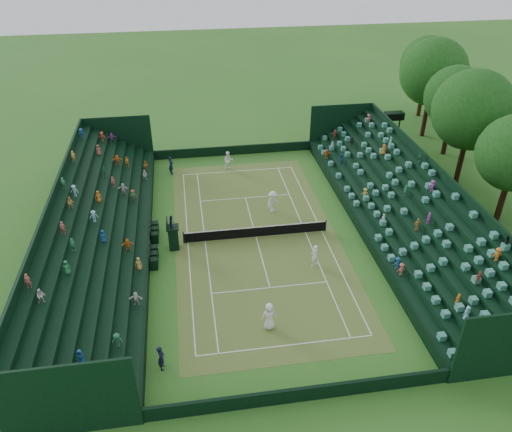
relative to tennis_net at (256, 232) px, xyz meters
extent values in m
plane|color=#2A6821|center=(0.00, 0.00, -0.53)|extent=(160.00, 160.00, 0.00)
cube|color=#3B7627|center=(0.00, 0.00, -0.52)|extent=(12.97, 26.77, 0.01)
cube|color=black|center=(0.00, 15.88, -0.03)|extent=(17.17, 0.20, 1.00)
cube|color=black|center=(0.00, -15.88, -0.03)|extent=(17.17, 0.20, 1.00)
cube|color=black|center=(8.48, 0.00, -0.03)|extent=(0.20, 31.77, 1.00)
cube|color=black|center=(-8.48, 0.00, -0.03)|extent=(0.20, 31.77, 1.00)
cube|color=black|center=(8.98, 0.00, -0.03)|extent=(0.80, 32.00, 1.00)
cube|color=black|center=(9.79, 0.00, 0.20)|extent=(0.80, 32.00, 1.45)
cube|color=black|center=(10.58, 0.00, 0.42)|extent=(0.80, 32.00, 1.90)
cube|color=black|center=(11.38, 0.00, 0.65)|extent=(0.80, 32.00, 2.35)
cube|color=black|center=(12.18, 0.00, 0.87)|extent=(0.80, 32.00, 2.80)
cube|color=black|center=(12.98, 0.00, 1.10)|extent=(0.80, 32.00, 3.25)
cube|color=black|center=(13.79, 0.00, 1.32)|extent=(0.80, 32.00, 3.70)
cube|color=black|center=(14.59, 0.00, 1.55)|extent=(0.80, 32.00, 4.15)
cube|color=black|center=(15.08, 0.00, 1.92)|extent=(0.20, 32.00, 4.90)
cube|color=black|center=(-8.98, 0.00, -0.03)|extent=(0.80, 32.00, 1.00)
cube|color=black|center=(-9.79, 0.00, 0.20)|extent=(0.80, 32.00, 1.45)
cube|color=black|center=(-10.58, 0.00, 0.42)|extent=(0.80, 32.00, 1.90)
cube|color=black|center=(-11.38, 0.00, 0.65)|extent=(0.80, 32.00, 2.35)
cube|color=black|center=(-12.18, 0.00, 0.87)|extent=(0.80, 32.00, 2.80)
cube|color=black|center=(-12.98, 0.00, 1.10)|extent=(0.80, 32.00, 3.25)
cube|color=black|center=(-13.79, 0.00, 1.32)|extent=(0.80, 32.00, 3.70)
cube|color=black|center=(-14.59, 0.00, 1.55)|extent=(0.80, 32.00, 4.15)
cube|color=black|center=(-15.08, 0.00, 1.92)|extent=(0.20, 32.00, 4.90)
cylinder|color=black|center=(-5.79, 0.00, 0.00)|extent=(0.10, 0.10, 1.06)
cylinder|color=black|center=(5.79, 0.00, 0.00)|extent=(0.10, 0.10, 1.06)
cube|color=black|center=(0.00, 0.00, -0.07)|extent=(11.57, 0.02, 0.86)
cube|color=white|center=(0.00, 0.00, 0.40)|extent=(11.57, 0.04, 0.07)
cylinder|color=black|center=(17.00, 16.00, 0.97)|extent=(0.16, 0.16, 3.00)
cylinder|color=black|center=(18.50, 16.00, 0.97)|extent=(0.16, 0.16, 3.00)
cube|color=black|center=(17.75, 16.00, 2.77)|extent=(2.00, 1.00, 0.80)
cylinder|color=black|center=(20.65, -0.62, 1.16)|extent=(0.50, 0.50, 3.37)
cylinder|color=black|center=(20.50, 6.19, 1.45)|extent=(0.50, 0.50, 3.95)
sphere|color=#123F12|center=(20.50, 6.19, 6.81)|extent=(7.23, 7.23, 7.23)
cylinder|color=black|center=(22.41, 12.63, 1.18)|extent=(0.50, 0.50, 3.41)
sphere|color=#123F12|center=(22.41, 12.63, 5.81)|extent=(6.24, 6.24, 6.24)
cylinder|color=black|center=(22.31, 17.67, 1.47)|extent=(0.50, 0.50, 3.99)
sphere|color=#123F12|center=(22.31, 17.67, 6.89)|extent=(7.30, 7.30, 7.30)
cylinder|color=black|center=(24.66, 23.90, 1.25)|extent=(0.50, 0.50, 3.55)
sphere|color=#123F12|center=(24.66, 23.90, 6.07)|extent=(6.49, 6.49, 6.49)
cube|color=black|center=(-6.55, -0.59, 0.43)|extent=(0.74, 0.74, 1.91)
cube|color=black|center=(-6.55, -0.59, 1.44)|extent=(0.96, 0.96, 0.11)
cube|color=black|center=(-6.92, -0.59, 1.81)|extent=(0.09, 0.96, 0.74)
imported|color=black|center=(-6.55, -0.59, 1.99)|extent=(0.46, 0.54, 0.99)
cube|color=black|center=(-8.05, -2.93, -0.09)|extent=(0.55, 0.55, 0.88)
cube|color=black|center=(-8.32, -2.93, 0.47)|extent=(0.07, 0.55, 0.55)
cube|color=black|center=(-8.05, -2.13, -0.09)|extent=(0.55, 0.55, 0.88)
cube|color=black|center=(-8.32, -2.13, 0.47)|extent=(0.07, 0.55, 0.55)
cube|color=black|center=(-8.05, -1.33, -0.09)|extent=(0.55, 0.55, 0.88)
cube|color=black|center=(-8.32, -1.33, 0.47)|extent=(0.07, 0.55, 0.55)
cube|color=black|center=(-8.05, 0.47, -0.09)|extent=(0.55, 0.55, 0.88)
cube|color=black|center=(-8.32, 0.47, 0.47)|extent=(0.07, 0.55, 0.55)
cube|color=black|center=(-8.05, 1.27, -0.09)|extent=(0.55, 0.55, 0.88)
cube|color=black|center=(-8.32, 1.27, 0.47)|extent=(0.07, 0.55, 0.55)
cube|color=black|center=(-8.05, 2.07, -0.09)|extent=(0.55, 0.55, 0.88)
cube|color=black|center=(-8.32, 2.07, 0.47)|extent=(0.07, 0.55, 0.55)
imported|color=silver|center=(-0.74, -10.22, 0.45)|extent=(0.99, 0.67, 1.96)
imported|color=white|center=(3.69, -4.38, 0.38)|extent=(0.79, 0.70, 1.81)
imported|color=white|center=(-0.89, 12.36, 0.47)|extent=(1.05, 0.87, 1.98)
imported|color=white|center=(2.05, 3.67, 0.48)|extent=(1.48, 1.41, 2.01)
imported|color=black|center=(-6.60, 12.32, 0.41)|extent=(0.55, 0.75, 1.87)
imported|color=black|center=(-7.43, -12.47, 0.32)|extent=(0.44, 0.64, 1.69)
camera|label=1|loc=(-5.11, -32.93, 22.33)|focal=35.00mm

